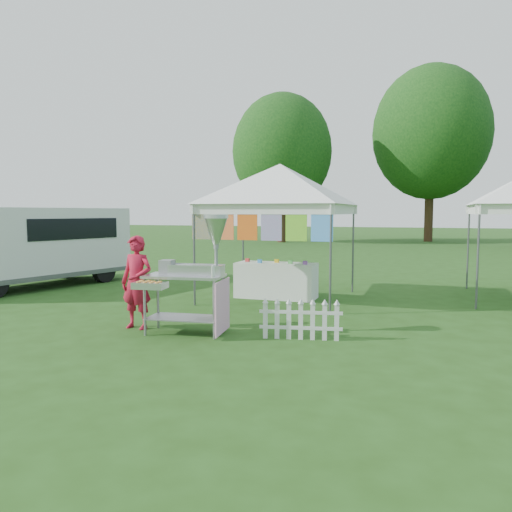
% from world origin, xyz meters
% --- Properties ---
extents(ground, '(120.00, 120.00, 0.00)m').
position_xyz_m(ground, '(0.00, 0.00, 0.00)').
color(ground, '#224714').
rests_on(ground, ground).
extents(canopy_main, '(4.24, 4.24, 3.45)m').
position_xyz_m(canopy_main, '(0.00, 3.49, 2.99)').
color(canopy_main, '#59595E').
rests_on(canopy_main, ground).
extents(tree_left, '(6.40, 6.40, 9.53)m').
position_xyz_m(tree_left, '(-6.00, 24.00, 5.83)').
color(tree_left, '#312112').
rests_on(tree_left, ground).
extents(tree_mid, '(7.60, 7.60, 11.52)m').
position_xyz_m(tree_mid, '(3.00, 28.00, 7.14)').
color(tree_mid, '#312112').
rests_on(tree_mid, ground).
extents(donut_cart, '(1.37, 1.08, 1.90)m').
position_xyz_m(donut_cart, '(-0.28, -0.15, 1.12)').
color(donut_cart, gray).
rests_on(donut_cart, ground).
extents(vendor, '(0.58, 0.40, 1.55)m').
position_xyz_m(vendor, '(-1.39, -0.11, 0.77)').
color(vendor, '#A7142C').
rests_on(vendor, ground).
extents(cargo_van, '(3.07, 5.24, 2.04)m').
position_xyz_m(cargo_van, '(-6.49, 3.15, 1.10)').
color(cargo_van, silver).
rests_on(cargo_van, ground).
extents(picket_fence, '(1.24, 0.27, 0.56)m').
position_xyz_m(picket_fence, '(1.36, 0.07, 0.29)').
color(picket_fence, silver).
rests_on(picket_fence, ground).
extents(display_table, '(1.80, 0.70, 0.80)m').
position_xyz_m(display_table, '(-0.09, 3.50, 0.40)').
color(display_table, white).
rests_on(display_table, ground).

